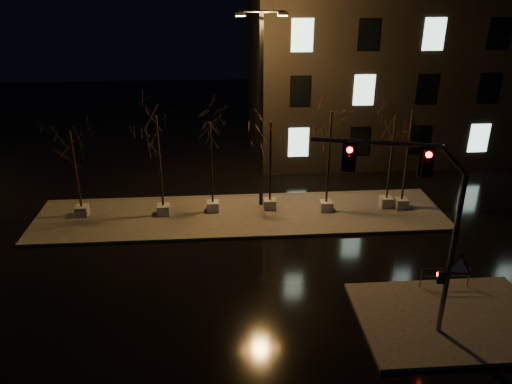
{
  "coord_description": "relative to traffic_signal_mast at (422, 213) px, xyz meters",
  "views": [
    {
      "loc": [
        -1.04,
        -18.32,
        12.04
      ],
      "look_at": [
        0.57,
        2.84,
        2.8
      ],
      "focal_mm": 35.0,
      "sensor_mm": 36.0,
      "label": 1
    }
  ],
  "objects": [
    {
      "name": "tree_1",
      "position": [
        -9.78,
        10.16,
        -0.38
      ],
      "size": [
        1.8,
        1.8,
        5.61
      ],
      "color": "#AEACA3",
      "rests_on": "median"
    },
    {
      "name": "guard_rail_a",
      "position": [
        2.47,
        2.39,
        -4.06
      ],
      "size": [
        2.04,
        0.15,
        0.88
      ],
      "rotation": [
        0.0,
        0.0,
        -0.05
      ],
      "color": "slate",
      "rests_on": "sidewalk_corner"
    },
    {
      "name": "tree_5",
      "position": [
        2.52,
        10.23,
        -0.59
      ],
      "size": [
        1.8,
        1.8,
        5.32
      ],
      "color": "#AEACA3",
      "rests_on": "median"
    },
    {
      "name": "ground",
      "position": [
        -5.6,
        3.89,
        -4.78
      ],
      "size": [
        90.0,
        90.0,
        0.0
      ],
      "primitive_type": "plane",
      "color": "black",
      "rests_on": "ground"
    },
    {
      "name": "building",
      "position": [
        8.4,
        21.89,
        2.72
      ],
      "size": [
        25.0,
        12.0,
        15.0
      ],
      "primitive_type": "cube",
      "color": "black",
      "rests_on": "ground"
    },
    {
      "name": "sidewalk_corner",
      "position": [
        1.9,
        0.39,
        -4.71
      ],
      "size": [
        7.0,
        5.0,
        0.15
      ],
      "primitive_type": "cube",
      "color": "#43413C",
      "rests_on": "ground"
    },
    {
      "name": "streetlight_main",
      "position": [
        -4.43,
        11.04,
        1.33
      ],
      "size": [
        2.58,
        0.36,
        10.34
      ],
      "rotation": [
        0.0,
        0.0,
        0.03
      ],
      "color": "black",
      "rests_on": "median"
    },
    {
      "name": "tree_6",
      "position": [
        3.3,
        9.99,
        -0.33
      ],
      "size": [
        1.8,
        1.8,
        5.67
      ],
      "color": "#AEACA3",
      "rests_on": "median"
    },
    {
      "name": "tree_0",
      "position": [
        -14.15,
        10.37,
        -0.95
      ],
      "size": [
        1.8,
        1.8,
        4.85
      ],
      "color": "#AEACA3",
      "rests_on": "median"
    },
    {
      "name": "tree_2",
      "position": [
        -7.13,
        10.39,
        -0.74
      ],
      "size": [
        1.8,
        1.8,
        5.13
      ],
      "color": "#AEACA3",
      "rests_on": "median"
    },
    {
      "name": "tree_3",
      "position": [
        -3.99,
        10.45,
        -0.76
      ],
      "size": [
        1.8,
        1.8,
        5.1
      ],
      "color": "#AEACA3",
      "rests_on": "median"
    },
    {
      "name": "tree_4",
      "position": [
        -0.93,
        9.97,
        -0.29
      ],
      "size": [
        1.8,
        1.8,
        5.72
      ],
      "color": "#AEACA3",
      "rests_on": "median"
    },
    {
      "name": "traffic_signal_mast",
      "position": [
        0.0,
        0.0,
        0.0
      ],
      "size": [
        5.58,
        1.66,
        7.05
      ],
      "rotation": [
        0.0,
        0.0,
        -0.27
      ],
      "color": "slate",
      "rests_on": "sidewalk_corner"
    },
    {
      "name": "median",
      "position": [
        -5.6,
        9.89,
        -4.71
      ],
      "size": [
        22.0,
        5.0,
        0.15
      ],
      "primitive_type": "cube",
      "color": "#43413C",
      "rests_on": "ground"
    }
  ]
}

